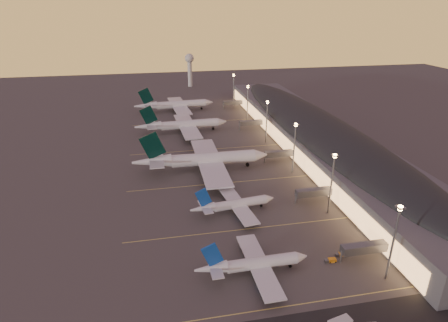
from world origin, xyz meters
TOP-DOWN VIEW (x-y plane):
  - ground at (0.00, 0.00)m, footprint 700.00×700.00m
  - airliner_narrow_south at (-3.80, -29.35)m, footprint 36.52×32.51m
  - airliner_narrow_north at (-1.49, 8.42)m, footprint 35.83×32.22m
  - airliner_wide_near at (-7.93, 52.14)m, footprint 68.56×62.18m
  - airliner_wide_mid at (-12.17, 114.48)m, footprint 60.32×54.97m
  - airliner_wide_far at (-12.89, 167.48)m, footprint 61.89×56.51m
  - terminal_building at (61.84, 72.47)m, footprint 56.35×255.00m
  - light_masts at (36.00, 65.00)m, footprint 2.20×217.20m
  - radar_tower at (10.00, 260.00)m, footprint 9.00×9.00m
  - lane_markings at (0.00, 40.00)m, footprint 90.00×180.36m
  - baggage_tug_a at (22.98, -29.11)m, footprint 3.91×1.89m
  - baggage_tug_b at (27.91, -26.74)m, footprint 3.55×1.73m

SIDE VIEW (x-z plane):
  - ground at x=0.00m, z-range 0.00..0.00m
  - lane_markings at x=0.00m, z-range 0.01..0.01m
  - baggage_tug_b at x=27.91m, z-range -0.04..0.98m
  - baggage_tug_a at x=22.98m, z-range -0.05..1.09m
  - airliner_narrow_north at x=-1.49m, z-range -3.09..9.70m
  - airliner_narrow_south at x=-3.80m, z-range -3.16..9.93m
  - airliner_wide_mid at x=-12.17m, z-range -4.68..14.62m
  - airliner_wide_far at x=-12.89m, z-range -4.80..15.00m
  - airliner_wide_near at x=-7.93m, z-range -5.34..16.67m
  - terminal_building at x=61.84m, z-range 0.05..17.51m
  - light_masts at x=36.00m, z-range 4.60..30.50m
  - radar_tower at x=10.00m, z-range 5.62..38.12m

